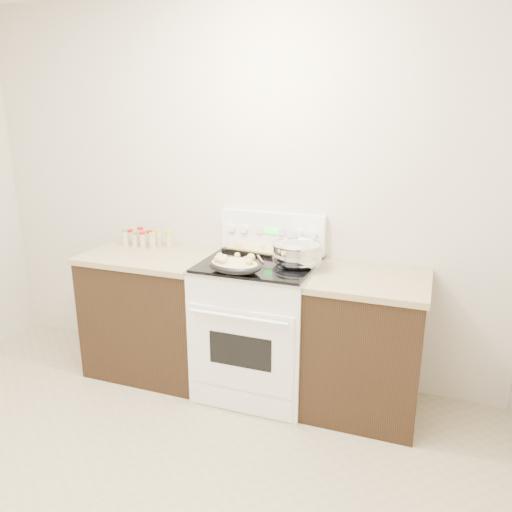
% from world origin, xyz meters
% --- Properties ---
extents(room_shell, '(4.10, 3.60, 2.75)m').
position_xyz_m(room_shell, '(0.00, 0.00, 1.70)').
color(room_shell, beige).
rests_on(room_shell, ground).
extents(counter_left, '(0.93, 0.67, 0.92)m').
position_xyz_m(counter_left, '(-0.48, 1.43, 0.46)').
color(counter_left, black).
rests_on(counter_left, ground).
extents(counter_right, '(0.73, 0.67, 0.92)m').
position_xyz_m(counter_right, '(1.08, 1.43, 0.46)').
color(counter_right, black).
rests_on(counter_right, ground).
extents(kitchen_range, '(0.78, 0.73, 1.22)m').
position_xyz_m(kitchen_range, '(0.35, 1.42, 0.49)').
color(kitchen_range, white).
rests_on(kitchen_range, ground).
extents(mixing_bowl, '(0.39, 0.39, 0.20)m').
position_xyz_m(mixing_bowl, '(0.61, 1.44, 1.02)').
color(mixing_bowl, silver).
rests_on(mixing_bowl, kitchen_range).
extents(roasting_pan, '(0.38, 0.29, 0.11)m').
position_xyz_m(roasting_pan, '(0.28, 1.17, 0.99)').
color(roasting_pan, black).
rests_on(roasting_pan, kitchen_range).
extents(baking_sheet, '(0.49, 0.37, 0.06)m').
position_xyz_m(baking_sheet, '(0.26, 1.70, 0.96)').
color(baking_sheet, black).
rests_on(baking_sheet, kitchen_range).
extents(wooden_spoon, '(0.15, 0.22, 0.04)m').
position_xyz_m(wooden_spoon, '(0.28, 1.45, 0.95)').
color(wooden_spoon, tan).
rests_on(wooden_spoon, kitchen_range).
extents(blue_ladle, '(0.14, 0.25, 0.10)m').
position_xyz_m(blue_ladle, '(0.54, 1.37, 0.98)').
color(blue_ladle, '#8CBAD1').
rests_on(blue_ladle, kitchen_range).
extents(spice_jars, '(0.39, 0.15, 0.13)m').
position_xyz_m(spice_jars, '(-0.63, 1.59, 0.98)').
color(spice_jars, '#BFB28C').
rests_on(spice_jars, counter_left).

